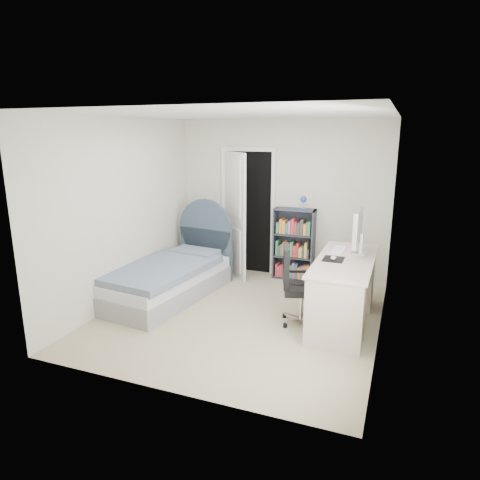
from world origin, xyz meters
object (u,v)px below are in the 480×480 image
(bed, at_px, (171,276))
(floor_lamp, at_px, (235,237))
(nightstand, at_px, (205,251))
(bookcase, at_px, (294,247))
(desk, at_px, (344,288))
(office_chair, at_px, (295,282))

(bed, bearing_deg, floor_lamp, 68.79)
(bed, distance_m, nightstand, 1.22)
(bed, relative_size, floor_lamp, 1.41)
(floor_lamp, xyz_separation_m, bookcase, (0.97, 0.11, -0.10))
(desk, distance_m, office_chair, 0.61)
(office_chair, bearing_deg, desk, 24.88)
(bed, xyz_separation_m, desk, (2.43, -0.01, 0.16))
(bed, distance_m, office_chair, 1.92)
(desk, bearing_deg, bed, 179.78)
(floor_lamp, height_order, desk, floor_lamp)
(bed, xyz_separation_m, office_chair, (1.89, -0.26, 0.25))
(bookcase, xyz_separation_m, desk, (0.97, -1.37, -0.08))
(office_chair, bearing_deg, bookcase, 104.68)
(floor_lamp, xyz_separation_m, office_chair, (1.40, -1.51, -0.09))
(bed, height_order, bookcase, bookcase)
(bed, bearing_deg, office_chair, -7.95)
(floor_lamp, relative_size, office_chair, 1.57)
(nightstand, relative_size, office_chair, 0.55)
(floor_lamp, bearing_deg, bed, -111.21)
(nightstand, bearing_deg, bed, -88.07)
(bed, height_order, floor_lamp, floor_lamp)
(bookcase, relative_size, desk, 0.81)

